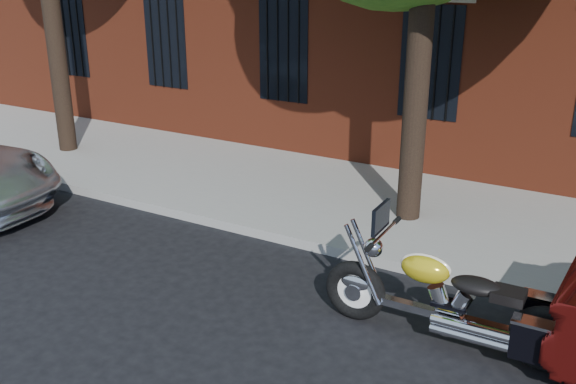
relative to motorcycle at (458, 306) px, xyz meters
The scene contains 4 objects.
ground 2.16m from the motorcycle, behind, with size 120.00×120.00×0.00m, color black.
curb 2.57m from the motorcycle, 146.03° to the left, with size 40.00×0.16×0.15m, color gray.
sidewalk 3.93m from the motorcycle, 122.52° to the left, with size 40.00×3.60×0.15m, color gray.
motorcycle is the anchor object (origin of this frame).
Camera 1 is at (3.49, -6.07, 3.97)m, focal length 40.00 mm.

